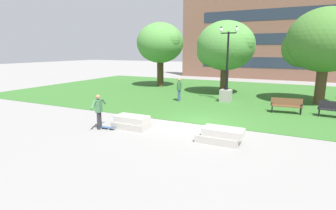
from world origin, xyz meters
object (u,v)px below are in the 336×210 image
(concrete_block_left, at_px, (220,136))
(park_bench_near_left, at_px, (336,109))
(concrete_block_center, at_px, (131,122))
(person_skateboarder, at_px, (99,110))
(skateboard, at_px, (106,127))
(lamp_post_right, at_px, (226,87))
(park_bench_near_right, at_px, (286,105))
(person_bystander_near_lawn, at_px, (179,88))

(concrete_block_left, relative_size, park_bench_near_left, 1.04)
(concrete_block_center, distance_m, person_skateboarder, 1.70)
(skateboard, xyz_separation_m, lamp_post_right, (3.57, 9.51, 1.03))
(concrete_block_left, xyz_separation_m, park_bench_near_left, (4.83, 6.96, 0.23))
(person_skateboarder, xyz_separation_m, park_bench_near_right, (8.11, 7.61, -0.44))
(park_bench_near_left, bearing_deg, concrete_block_center, -143.66)
(concrete_block_left, bearing_deg, skateboard, -174.17)
(park_bench_near_left, bearing_deg, lamp_post_right, 163.85)
(skateboard, height_order, lamp_post_right, lamp_post_right)
(park_bench_near_right, bearing_deg, park_bench_near_left, 0.60)
(person_skateboarder, distance_m, park_bench_near_right, 11.13)
(concrete_block_left, xyz_separation_m, lamp_post_right, (-1.99, 8.94, 0.81))
(concrete_block_left, height_order, person_skateboarder, person_skateboarder)
(skateboard, distance_m, person_bystander_near_lawn, 8.22)
(concrete_block_center, bearing_deg, park_bench_near_left, 36.34)
(skateboard, relative_size, park_bench_near_left, 0.56)
(person_bystander_near_lawn, bearing_deg, person_skateboarder, -94.48)
(person_skateboarder, relative_size, park_bench_near_left, 0.92)
(concrete_block_center, height_order, person_bystander_near_lawn, person_bystander_near_lawn)
(concrete_block_center, relative_size, person_skateboarder, 1.05)
(park_bench_near_left, distance_m, lamp_post_right, 7.12)
(concrete_block_center, xyz_separation_m, person_skateboarder, (-1.36, -0.77, 0.67))
(park_bench_near_left, height_order, park_bench_near_right, same)
(concrete_block_center, xyz_separation_m, person_bystander_near_lawn, (-0.71, 7.50, 0.68))
(park_bench_near_right, bearing_deg, skateboard, -136.15)
(concrete_block_center, height_order, park_bench_near_left, park_bench_near_left)
(park_bench_near_left, bearing_deg, park_bench_near_right, -179.40)
(skateboard, relative_size, person_bystander_near_lawn, 0.60)
(skateboard, bearing_deg, park_bench_near_left, 35.93)
(concrete_block_left, bearing_deg, person_skateboarder, -173.46)
(person_bystander_near_lawn, bearing_deg, skateboard, -92.44)
(concrete_block_center, bearing_deg, park_bench_near_right, 45.37)
(person_skateboarder, bearing_deg, concrete_block_left, 6.54)
(lamp_post_right, distance_m, person_bystander_near_lawn, 3.50)
(person_skateboarder, bearing_deg, park_bench_near_left, 35.53)
(park_bench_near_right, xyz_separation_m, person_bystander_near_lawn, (-7.46, 0.66, 0.44))
(concrete_block_center, xyz_separation_m, lamp_post_right, (2.51, 8.84, 0.81))
(park_bench_near_right, xyz_separation_m, lamp_post_right, (-4.24, 2.00, 0.58))
(concrete_block_left, relative_size, person_skateboarder, 1.13)
(person_skateboarder, height_order, park_bench_near_right, person_skateboarder)
(skateboard, bearing_deg, concrete_block_left, 5.83)
(skateboard, height_order, person_bystander_near_lawn, person_bystander_near_lawn)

